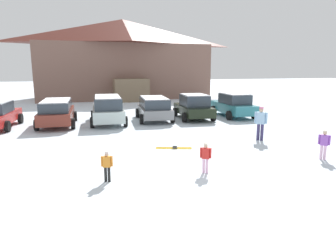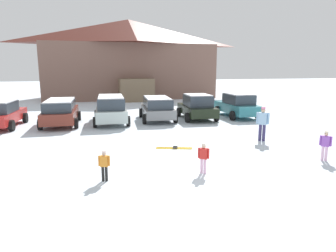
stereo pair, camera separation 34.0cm
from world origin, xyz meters
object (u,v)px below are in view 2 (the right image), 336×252
ski_lodge (129,59)px  pair_of_skis (174,148)px  parked_red_sedan (1,114)px  skier_child_in_purple_jacket (325,144)px  parked_grey_wagon (157,108)px  skier_child_in_orange_jacket (104,164)px  skier_adult_in_blue_parka (263,122)px  parked_silver_wagon (111,108)px  skier_child_in_red_jacket (204,156)px  parked_maroon_van (61,111)px  parked_black_sedan (197,107)px  parked_teal_hatchback (237,105)px

ski_lodge → pair_of_skis: size_ratio=12.43×
parked_red_sedan → skier_child_in_purple_jacket: (13.77, -10.41, -0.15)m
ski_lodge → parked_grey_wagon: (-0.31, -16.56, -3.73)m
parked_grey_wagon → pair_of_skis: 7.47m
skier_child_in_orange_jacket → skier_adult_in_blue_parka: size_ratio=0.59×
parked_silver_wagon → skier_child_in_red_jacket: bearing=-77.5°
parked_maroon_van → skier_child_in_orange_jacket: parked_maroon_van is taller
parked_maroon_van → pair_of_skis: 8.98m
parked_silver_wagon → parked_black_sedan: (5.89, -0.02, -0.08)m
parked_black_sedan → skier_child_in_purple_jacket: size_ratio=3.63×
parked_maroon_van → skier_adult_in_blue_parka: 12.03m
parked_red_sedan → parked_teal_hatchback: 15.49m
parked_grey_wagon → parked_black_sedan: size_ratio=1.07×
ski_lodge → parked_silver_wagon: 17.55m
parked_teal_hatchback → parked_grey_wagon: bearing=178.6°
skier_child_in_red_jacket → skier_child_in_purple_jacket: bearing=1.7°
skier_child_in_purple_jacket → pair_of_skis: size_ratio=0.73×
ski_lodge → parked_silver_wagon: ski_lodge is taller
skier_child_in_red_jacket → parked_silver_wagon: bearing=102.5°
skier_child_in_orange_jacket → parked_maroon_van: bearing=101.7°
parked_black_sedan → parked_grey_wagon: bearing=174.2°
parked_teal_hatchback → skier_child_in_orange_jacket: bearing=-133.7°
skier_child_in_orange_jacket → pair_of_skis: size_ratio=0.62×
ski_lodge → parked_red_sedan: (-9.87, -16.71, -3.77)m
parked_grey_wagon → parked_teal_hatchback: 5.93m
parked_black_sedan → skier_adult_in_blue_parka: bearing=-82.8°
parked_silver_wagon → parked_grey_wagon: bearing=4.9°
skier_child_in_red_jacket → skier_adult_in_blue_parka: (4.44, 3.59, 0.35)m
parked_red_sedan → skier_adult_in_blue_parka: size_ratio=2.71×
parked_silver_wagon → skier_child_in_purple_jacket: (7.32, -10.29, -0.28)m
parked_red_sedan → skier_child_in_purple_jacket: 17.26m
parked_maroon_van → parked_grey_wagon: size_ratio=1.04×
skier_child_in_purple_jacket → parked_grey_wagon: bearing=111.7°
parked_black_sedan → skier_child_in_red_jacket: 11.02m
skier_child_in_orange_jacket → parked_black_sedan: bearing=56.5°
parked_black_sedan → pair_of_skis: 8.02m
skier_child_in_purple_jacket → pair_of_skis: skier_child_in_purple_jacket is taller
parked_silver_wagon → skier_adult_in_blue_parka: 9.62m
ski_lodge → parked_teal_hatchback: (5.62, -16.70, -3.73)m
parked_red_sedan → parked_silver_wagon: (6.45, -0.12, 0.13)m
parked_maroon_van → ski_lodge: bearing=68.8°
parked_maroon_van → skier_child_in_red_jacket: parked_maroon_van is taller
skier_child_in_red_jacket → skier_child_in_orange_jacket: 3.26m
skier_child_in_orange_jacket → pair_of_skis: skier_child_in_orange_jacket is taller
parked_black_sedan → parked_teal_hatchback: size_ratio=0.93×
parked_black_sedan → parked_silver_wagon: bearing=179.8°
skier_adult_in_blue_parka → parked_silver_wagon: bearing=134.6°
parked_teal_hatchback → pair_of_skis: parked_teal_hatchback is taller
skier_child_in_red_jacket → skier_child_in_orange_jacket: bearing=177.9°
skier_child_in_red_jacket → skier_child_in_orange_jacket: (-3.26, 0.12, -0.03)m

